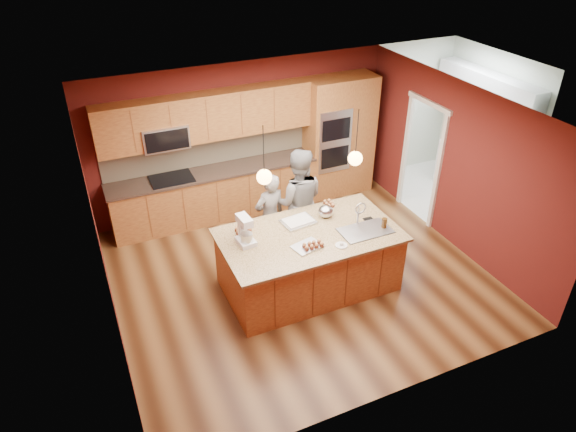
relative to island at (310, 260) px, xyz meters
name	(u,v)px	position (x,y,z in m)	size (l,w,h in m)	color
floor	(299,275)	(-0.03, 0.29, -0.48)	(5.50, 5.50, 0.00)	#432511
ceiling	(302,110)	(-0.03, 0.29, 2.22)	(5.50, 5.50, 0.00)	white
wall_back	(242,137)	(-0.03, 2.79, 0.87)	(5.50, 5.50, 0.00)	#551714
wall_front	(401,310)	(-0.03, -2.21, 0.87)	(5.50, 5.50, 0.00)	#551714
wall_left	(100,246)	(-2.78, 0.29, 0.87)	(5.00, 5.00, 0.00)	#551714
wall_right	(454,165)	(2.72, 0.29, 0.87)	(5.00, 5.00, 0.00)	#551714
cabinet_run	(211,167)	(-0.71, 2.53, 0.50)	(3.74, 0.64, 2.30)	brown
oven_column	(339,136)	(1.81, 2.48, 0.67)	(1.30, 0.62, 2.30)	brown
doorway_trim	(421,162)	(2.70, 1.09, 0.57)	(0.08, 1.11, 2.20)	silver
laundry_room	(487,94)	(4.32, 1.49, 1.47)	(2.60, 2.70, 2.70)	silver
pendant_left	(264,177)	(-0.68, 0.00, 1.52)	(0.20, 0.20, 0.80)	black
pendant_right	(355,158)	(0.65, 0.00, 1.52)	(0.20, 0.20, 0.80)	black
island	(310,260)	(0.00, 0.00, 0.00)	(2.57, 1.44, 1.32)	brown
person_left	(270,216)	(-0.23, 0.97, 0.26)	(0.54, 0.35, 1.48)	black
person_right	(298,201)	(0.25, 0.97, 0.42)	(0.87, 0.68, 1.80)	slate
stand_mixer	(245,232)	(-0.93, 0.16, 0.64)	(0.25, 0.33, 0.42)	white
sheet_cake	(298,221)	(-0.04, 0.34, 0.48)	(0.51, 0.40, 0.05)	silver
cooling_rack	(307,246)	(-0.19, -0.27, 0.47)	(0.40, 0.28, 0.02)	#BBBDC3
mixing_bowl	(326,211)	(0.41, 0.32, 0.55)	(0.23, 0.23, 0.19)	#B6BABE
plate	(341,245)	(0.25, -0.44, 0.47)	(0.17, 0.17, 0.01)	silver
tumbler	(384,223)	(1.04, -0.29, 0.54)	(0.08, 0.08, 0.16)	#39220B
phone	(368,219)	(0.95, 0.00, 0.47)	(0.14, 0.08, 0.01)	black
cupcakes_left	(243,229)	(-0.87, 0.44, 0.50)	(0.25, 0.16, 0.07)	#B57A48
cupcakes_rack	(313,245)	(-0.13, -0.33, 0.51)	(0.30, 0.15, 0.07)	#B57A48
cupcakes_right	(329,203)	(0.61, 0.60, 0.49)	(0.14, 0.21, 0.06)	#B57A48
washer	(479,175)	(4.20, 1.15, -0.04)	(0.55, 0.57, 0.89)	white
dryer	(457,162)	(4.18, 1.78, -0.02)	(0.57, 0.59, 0.92)	white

